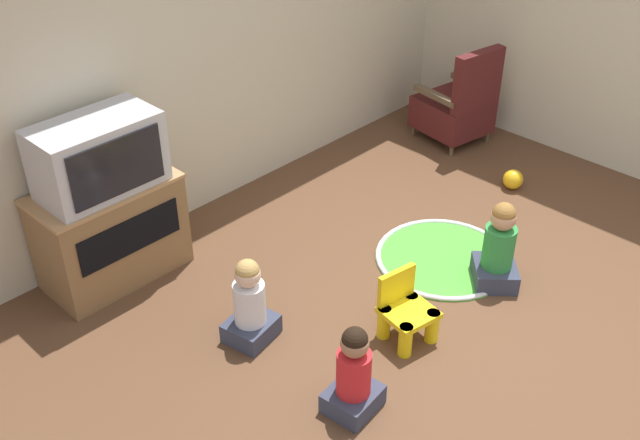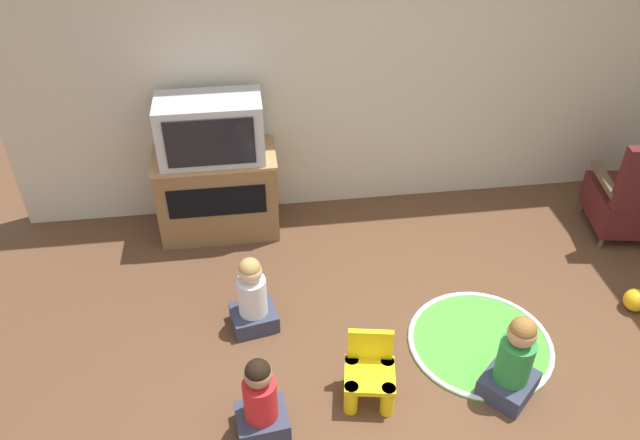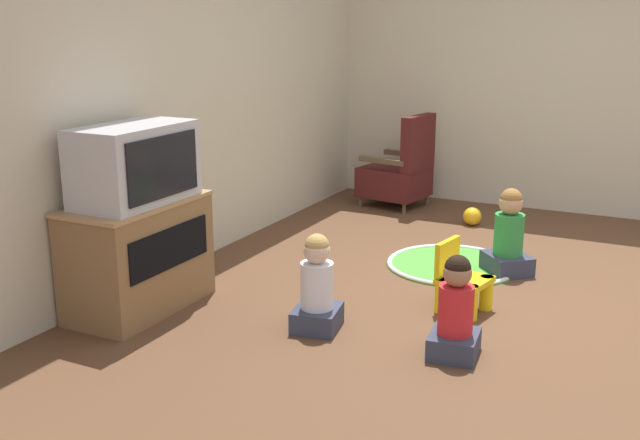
# 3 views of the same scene
# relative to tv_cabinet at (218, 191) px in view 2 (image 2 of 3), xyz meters

# --- Properties ---
(ground_plane) EXTENTS (30.00, 30.00, 0.00)m
(ground_plane) POSITION_rel_tv_cabinet_xyz_m (1.36, -2.11, -0.37)
(ground_plane) COLOR brown
(wall_back) EXTENTS (5.61, 0.12, 2.78)m
(wall_back) POSITION_rel_tv_cabinet_xyz_m (1.16, 0.34, 1.02)
(wall_back) COLOR beige
(wall_back) RESTS_ON ground_plane
(tv_cabinet) EXTENTS (0.97, 0.53, 0.72)m
(tv_cabinet) POSITION_rel_tv_cabinet_xyz_m (0.00, 0.00, 0.00)
(tv_cabinet) COLOR brown
(tv_cabinet) RESTS_ON ground_plane
(television) EXTENTS (0.80, 0.45, 0.49)m
(television) POSITION_rel_tv_cabinet_xyz_m (0.00, -0.02, 0.59)
(television) COLOR #B7B7BC
(television) RESTS_ON tv_cabinet
(black_armchair) EXTENTS (0.64, 0.69, 0.93)m
(black_armchair) POSITION_rel_tv_cabinet_xyz_m (3.34, -0.52, -0.03)
(black_armchair) COLOR brown
(black_armchair) RESTS_ON ground_plane
(yellow_kid_chair) EXTENTS (0.36, 0.34, 0.45)m
(yellow_kid_chair) POSITION_rel_tv_cabinet_xyz_m (0.90, -1.87, -0.19)
(yellow_kid_chair) COLOR yellow
(yellow_kid_chair) RESTS_ON ground_plane
(play_mat) EXTENTS (0.99, 0.99, 0.04)m
(play_mat) POSITION_rel_tv_cabinet_xyz_m (1.75, -1.56, -0.36)
(play_mat) COLOR green
(play_mat) RESTS_ON ground_plane
(child_watching_left) EXTENTS (0.33, 0.29, 0.59)m
(child_watching_left) POSITION_rel_tv_cabinet_xyz_m (0.23, -2.03, -0.12)
(child_watching_left) COLOR #33384C
(child_watching_left) RESTS_ON ground_plane
(child_watching_center) EXTENTS (0.35, 0.32, 0.60)m
(child_watching_center) POSITION_rel_tv_cabinet_xyz_m (0.22, -1.18, -0.11)
(child_watching_center) COLOR #33384C
(child_watching_center) RESTS_ON ground_plane
(child_watching_right) EXTENTS (0.44, 0.43, 0.64)m
(child_watching_right) POSITION_rel_tv_cabinet_xyz_m (1.77, -1.97, -0.09)
(child_watching_right) COLOR #33384C
(child_watching_right) RESTS_ON ground_plane
(toy_ball) EXTENTS (0.17, 0.17, 0.17)m
(toy_ball) POSITION_rel_tv_cabinet_xyz_m (2.96, -1.38, -0.29)
(toy_ball) COLOR yellow
(toy_ball) RESTS_ON ground_plane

